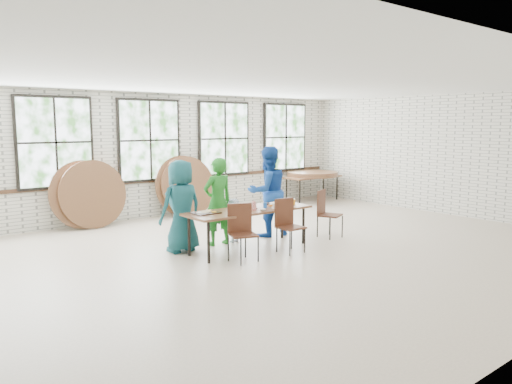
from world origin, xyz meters
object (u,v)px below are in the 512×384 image
Objects in this scene: chair_near_left at (241,227)px; dining_table at (249,212)px; chair_near_right at (287,221)px; storage_table at (312,178)px.

dining_table is at bearing 61.16° from chair_near_left.
chair_near_right is (0.99, -0.06, 0.00)m from chair_near_left.
chair_near_left is at bearing 179.35° from chair_near_right.
chair_near_left and chair_near_right have the same top height.
chair_near_left is 6.77m from storage_table.
chair_near_left is 0.53× the size of storage_table.
chair_near_right is 6.02m from storage_table.
storage_table is (5.04, 3.34, -0.00)m from dining_table.
chair_near_right is (0.44, -0.54, -0.13)m from dining_table.
dining_table is at bearing -146.53° from storage_table.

